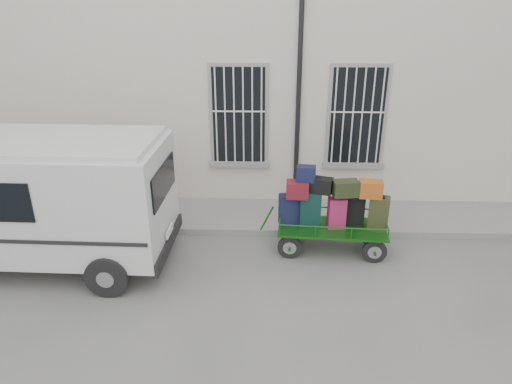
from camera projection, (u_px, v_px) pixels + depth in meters
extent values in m
plane|color=#60605C|center=(251.00, 271.00, 8.62)|extent=(80.00, 80.00, 0.00)
cube|color=beige|center=(259.00, 67.00, 12.48)|extent=(24.00, 5.00, 6.00)
cylinder|color=black|center=(299.00, 92.00, 10.16)|extent=(0.11, 0.11, 5.60)
cube|color=black|center=(239.00, 116.00, 10.47)|extent=(1.20, 0.08, 2.20)
cube|color=gray|center=(240.00, 163.00, 10.91)|extent=(1.45, 0.22, 0.12)
cube|color=black|center=(357.00, 117.00, 10.40)|extent=(1.20, 0.08, 2.20)
cube|color=gray|center=(353.00, 165.00, 10.84)|extent=(1.45, 0.22, 0.12)
cube|color=gray|center=(255.00, 216.00, 10.61)|extent=(24.00, 1.70, 0.15)
cylinder|color=black|center=(290.00, 247.00, 8.95)|extent=(0.48, 0.09, 0.48)
cylinder|color=gray|center=(290.00, 247.00, 8.95)|extent=(0.27, 0.10, 0.26)
cylinder|color=black|center=(291.00, 230.00, 9.62)|extent=(0.48, 0.09, 0.48)
cylinder|color=gray|center=(291.00, 230.00, 9.62)|extent=(0.27, 0.10, 0.26)
cylinder|color=black|center=(374.00, 252.00, 8.80)|extent=(0.48, 0.09, 0.48)
cylinder|color=gray|center=(374.00, 252.00, 8.80)|extent=(0.27, 0.10, 0.26)
cylinder|color=black|center=(370.00, 234.00, 9.47)|extent=(0.48, 0.09, 0.48)
cylinder|color=gray|center=(370.00, 234.00, 9.47)|extent=(0.27, 0.10, 0.26)
cube|color=#145212|center=(332.00, 228.00, 9.10)|extent=(2.18, 1.11, 0.05)
cylinder|color=#145212|center=(267.00, 218.00, 9.16)|extent=(0.28, 0.06, 0.54)
cube|color=black|center=(291.00, 210.00, 9.08)|extent=(0.50, 0.34, 0.63)
cube|color=black|center=(291.00, 194.00, 8.95)|extent=(0.19, 0.15, 0.03)
cube|color=black|center=(310.00, 209.00, 8.97)|extent=(0.42, 0.27, 0.73)
cube|color=black|center=(311.00, 192.00, 8.82)|extent=(0.17, 0.13, 0.03)
cube|color=maroon|center=(337.00, 213.00, 8.94)|extent=(0.36, 0.25, 0.63)
cube|color=black|center=(338.00, 198.00, 8.81)|extent=(0.14, 0.12, 0.03)
cube|color=black|center=(355.00, 208.00, 9.04)|extent=(0.39, 0.26, 0.71)
cube|color=black|center=(357.00, 191.00, 8.89)|extent=(0.15, 0.12, 0.03)
cube|color=#2B2A15|center=(378.00, 213.00, 8.87)|extent=(0.44, 0.37, 0.68)
cube|color=black|center=(380.00, 197.00, 8.73)|extent=(0.16, 0.15, 0.03)
cube|color=#5F1315|center=(297.00, 189.00, 8.81)|extent=(0.44, 0.33, 0.32)
cube|color=black|center=(318.00, 185.00, 8.78)|extent=(0.59, 0.42, 0.29)
cube|color=black|center=(346.00, 188.00, 8.68)|extent=(0.52, 0.35, 0.31)
cube|color=#9A371C|center=(371.00, 189.00, 8.69)|extent=(0.45, 0.31, 0.33)
cube|color=black|center=(306.00, 174.00, 8.73)|extent=(0.39, 0.28, 0.30)
cube|color=silver|center=(35.00, 195.00, 8.41)|extent=(4.88, 2.20, 1.98)
cube|color=silver|center=(24.00, 141.00, 8.00)|extent=(4.66, 2.03, 0.11)
cube|color=black|center=(163.00, 181.00, 8.16)|extent=(0.08, 1.54, 0.60)
cube|color=black|center=(168.00, 243.00, 8.66)|extent=(0.16, 2.03, 0.24)
cube|color=white|center=(169.00, 231.00, 8.56)|extent=(0.04, 0.46, 0.13)
cylinder|color=black|center=(108.00, 276.00, 7.81)|extent=(0.75, 0.26, 0.75)
cylinder|color=black|center=(141.00, 222.00, 9.66)|extent=(0.75, 0.26, 0.75)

